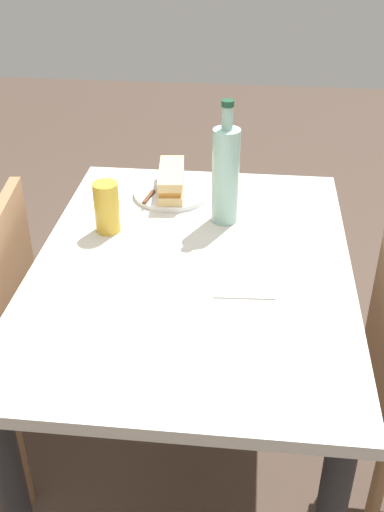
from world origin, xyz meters
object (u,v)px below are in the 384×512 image
(baguette_sandwich_near, at_px, (171,180))
(plate_near, at_px, (172,193))
(water_bottle, at_px, (226,174))
(beer_glass, at_px, (107,207))
(knife_near, at_px, (153,191))
(dining_table, at_px, (192,305))

(baguette_sandwich_near, bearing_deg, plate_near, 0.00)
(water_bottle, distance_m, beer_glass, 0.32)
(water_bottle, bearing_deg, plate_near, 50.93)
(baguette_sandwich_near, relative_size, beer_glass, 1.53)
(plate_near, bearing_deg, knife_near, 107.40)
(baguette_sandwich_near, height_order, knife_near, baguette_sandwich_near)
(water_bottle, height_order, beer_glass, water_bottle)
(baguette_sandwich_near, distance_m, knife_near, 0.06)
(plate_near, bearing_deg, water_bottle, -129.07)
(baguette_sandwich_near, bearing_deg, water_bottle, -129.07)
(knife_near, bearing_deg, baguette_sandwich_near, -72.60)
(dining_table, height_order, beer_glass, beer_glass)
(dining_table, bearing_deg, beer_glass, 60.15)
(baguette_sandwich_near, xyz_separation_m, beer_glass, (-0.22, 0.14, 0.02))
(plate_near, xyz_separation_m, baguette_sandwich_near, (-0.00, 0.00, 0.04))
(knife_near, bearing_deg, plate_near, -72.60)
(dining_table, height_order, knife_near, knife_near)
(water_bottle, relative_size, beer_glass, 2.44)
(dining_table, height_order, plate_near, plate_near)
(plate_near, height_order, beer_glass, beer_glass)
(dining_table, height_order, baguette_sandwich_near, baguette_sandwich_near)
(plate_near, relative_size, baguette_sandwich_near, 1.06)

